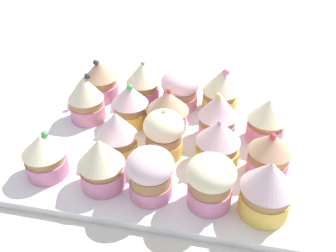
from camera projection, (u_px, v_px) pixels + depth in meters
The scene contains 21 objects.
ground_plane at pixel (168, 155), 58.79cm from camera, with size 180.00×180.00×3.00cm, color beige.
baking_tray at pixel (168, 145), 57.54cm from camera, with size 32.21×39.30×1.20cm.
cupcake_0 at pixel (101, 79), 65.32cm from camera, with size 5.89×5.89×7.62cm.
cupcake_1 at pixel (86, 98), 59.86cm from camera, with size 5.76×5.76×8.21cm.
cupcake_2 at pixel (44, 154), 49.75cm from camera, with size 5.79×5.79×6.82cm.
cupcake_3 at pixel (142, 82), 64.63cm from camera, with size 5.73×5.73×7.46cm.
cupcake_4 at pixel (130, 103), 58.97cm from camera, with size 5.85×5.85×7.40cm.
cupcake_5 at pixel (117, 134), 52.51cm from camera, with size 5.73×5.73×7.44cm.
cupcake_6 at pixel (101, 163), 47.65cm from camera, with size 6.09×6.09×7.49cm.
cupcake_7 at pixel (182, 88), 63.27cm from camera, with size 6.61×6.61×6.69cm.
cupcake_8 at pixel (168, 109), 57.97cm from camera, with size 6.72×6.72×7.11cm.
cupcake_9 at pixel (161, 133), 52.70cm from camera, with size 5.78×5.78×7.61cm.
cupcake_10 at pixel (147, 172), 46.45cm from camera, with size 6.07×6.07×7.01cm.
cupcake_11 at pixel (221, 90), 62.24cm from camera, with size 6.19×6.19×7.81cm.
cupcake_12 at pixel (218, 115), 55.84cm from camera, with size 5.91×5.91×8.15cm.
cupcake_13 at pixel (218, 142), 51.50cm from camera, with size 6.17×6.17×7.28cm.
cupcake_14 at pixel (210, 181), 45.14cm from camera, with size 6.13×6.13×7.09cm.
cupcake_15 at pixel (267, 119), 55.57cm from camera, with size 6.04×6.04×7.14cm.
cupcake_16 at pixel (270, 153), 49.86cm from camera, with size 5.84×5.84×6.93cm.
cupcake_17 at pixel (267, 187), 43.78cm from camera, with size 6.47×6.47×7.96cm.
napkin at pixel (159, 69), 78.32cm from camera, with size 14.21×15.90×0.60cm, color white.
Camera 1 is at (43.69, 8.94, 37.08)cm, focal length 39.96 mm.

